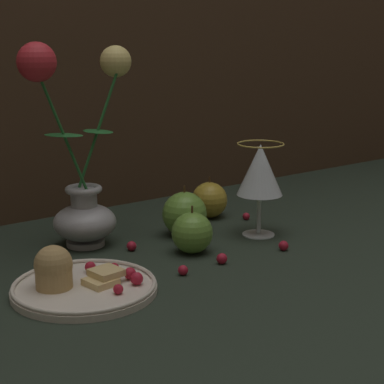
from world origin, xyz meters
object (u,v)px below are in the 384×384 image
(apple_near_glass, at_px, (209,200))
(apple_at_table_edge, at_px, (192,233))
(plate_with_pastries, at_px, (78,282))
(wine_glass, at_px, (260,173))
(apple_beside_vase, at_px, (185,214))
(vase, at_px, (81,173))

(apple_near_glass, height_order, apple_at_table_edge, apple_near_glass)
(plate_with_pastries, height_order, wine_glass, wine_glass)
(plate_with_pastries, bearing_deg, wine_glass, 7.23)
(wine_glass, bearing_deg, apple_beside_vase, 144.91)
(apple_beside_vase, bearing_deg, apple_at_table_edge, -118.57)
(vase, distance_m, apple_at_table_edge, 0.22)
(plate_with_pastries, distance_m, apple_at_table_edge, 0.24)
(apple_near_glass, relative_size, apple_at_table_edge, 1.03)
(wine_glass, height_order, apple_near_glass, wine_glass)
(apple_beside_vase, height_order, apple_near_glass, apple_beside_vase)
(vase, height_order, apple_near_glass, vase)
(apple_at_table_edge, bearing_deg, apple_beside_vase, 61.43)
(plate_with_pastries, bearing_deg, apple_at_table_edge, 10.35)
(vase, distance_m, apple_near_glass, 0.31)
(apple_at_table_edge, bearing_deg, apple_near_glass, 44.20)
(apple_beside_vase, distance_m, apple_near_glass, 0.14)
(vase, height_order, apple_at_table_edge, vase)
(plate_with_pastries, height_order, apple_beside_vase, apple_beside_vase)
(apple_at_table_edge, bearing_deg, vase, 132.12)
(vase, relative_size, plate_with_pastries, 1.68)
(apple_at_table_edge, bearing_deg, plate_with_pastries, -169.65)
(wine_glass, relative_size, apple_near_glass, 2.04)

